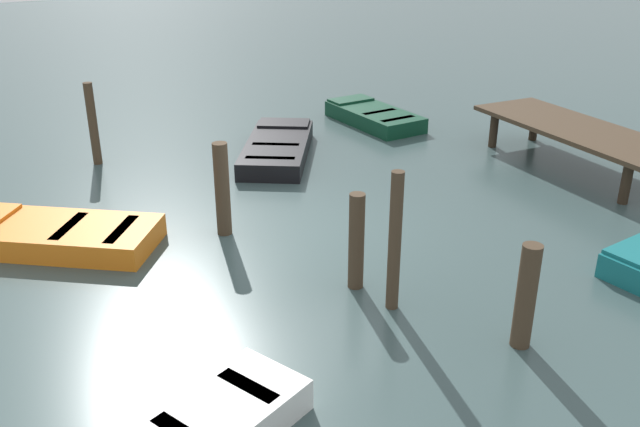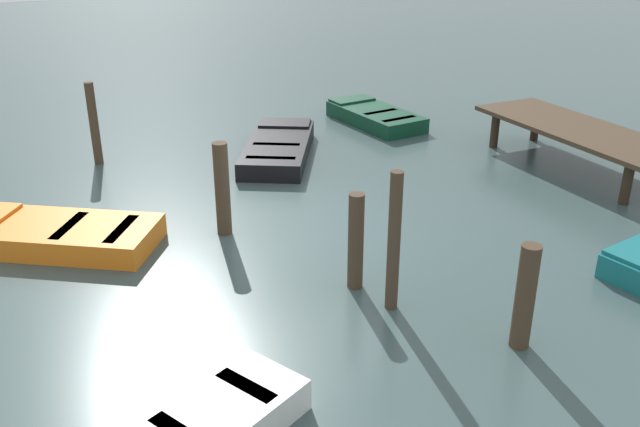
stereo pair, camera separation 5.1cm
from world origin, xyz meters
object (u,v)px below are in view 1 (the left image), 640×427
rowboat_dark_green (374,116)px  rowboat_orange (54,234)px  mooring_piling_mid_right (356,242)px  mooring_piling_center (93,124)px  mooring_piling_near_right (222,189)px  mooring_piling_near_left (526,297)px  mooring_piling_mid_left (395,242)px  rowboat_black (277,148)px  dock_segment (577,132)px

rowboat_dark_green → rowboat_orange: 9.62m
mooring_piling_mid_right → mooring_piling_center: bearing=-165.5°
rowboat_dark_green → rowboat_orange: bearing=109.3°
rowboat_orange → mooring_piling_near_right: 2.97m
mooring_piling_mid_right → mooring_piling_near_right: mooring_piling_near_right is taller
mooring_piling_mid_right → mooring_piling_near_left: (2.42, 1.04, -0.03)m
mooring_piling_near_right → mooring_piling_mid_left: (3.57, 1.11, 0.21)m
mooring_piling_near_left → rowboat_dark_green: bearing=156.1°
rowboat_black → mooring_piling_mid_right: mooring_piling_mid_right is taller
mooring_piling_near_right → mooring_piling_mid_left: mooring_piling_mid_left is taller
mooring_piling_near_right → mooring_piling_mid_right: bearing=19.3°
rowboat_orange → mooring_piling_near_left: size_ratio=2.42×
mooring_piling_mid_right → mooring_piling_near_right: bearing=-160.7°
rowboat_dark_green → mooring_piling_near_left: size_ratio=2.00×
rowboat_dark_green → rowboat_black: same height
dock_segment → mooring_piling_center: mooring_piling_center is taller
dock_segment → mooring_piling_mid_right: mooring_piling_mid_right is taller
mooring_piling_mid_left → mooring_piling_center: size_ratio=1.13×
dock_segment → rowboat_dark_green: size_ratio=1.73×
rowboat_orange → mooring_piling_near_left: bearing=165.6°
mooring_piling_mid_right → rowboat_orange: bearing=-135.8°
rowboat_dark_green → rowboat_orange: (3.40, -9.00, -0.00)m
rowboat_orange → mooring_piling_center: size_ratio=1.91×
mooring_piling_mid_right → rowboat_black: bearing=163.7°
mooring_piling_mid_left → mooring_piling_mid_right: bearing=-170.6°
rowboat_dark_green → mooring_piling_center: (-0.54, -7.31, 0.72)m
dock_segment → rowboat_orange: bearing=-95.0°
rowboat_dark_green → mooring_piling_center: bearing=84.4°
rowboat_black → mooring_piling_near_right: bearing=174.4°
rowboat_orange → rowboat_black: size_ratio=0.98×
mooring_piling_mid_left → mooring_piling_near_left: 1.91m
rowboat_black → mooring_piling_near_left: mooring_piling_near_left is taller
mooring_piling_mid_right → mooring_piling_near_right: (-2.80, -0.98, 0.08)m
rowboat_dark_green → mooring_piling_mid_right: mooring_piling_mid_right is taller
mooring_piling_center → mooring_piling_near_left: 10.61m
rowboat_black → mooring_piling_near_right: mooring_piling_near_right is taller
mooring_piling_near_left → rowboat_orange: bearing=-142.7°
mooring_piling_mid_right → mooring_piling_near_right: 2.96m
mooring_piling_near_left → rowboat_black: bearing=175.0°
rowboat_dark_green → mooring_piling_near_left: bearing=154.7°
rowboat_black → mooring_piling_mid_left: (6.87, -1.65, 0.84)m
mooring_piling_near_right → mooring_piling_near_left: (5.22, 2.02, -0.11)m
rowboat_orange → mooring_piling_near_right: (1.01, 2.72, 0.63)m
rowboat_orange → mooring_piling_center: 4.34m
dock_segment → mooring_piling_near_right: 8.19m
mooring_piling_mid_right → mooring_piling_center: mooring_piling_center is taller
mooring_piling_near_right → mooring_piling_center: (-4.95, -1.03, 0.09)m
rowboat_orange → mooring_piling_mid_right: (3.81, 3.70, 0.55)m
rowboat_orange → mooring_piling_near_right: bearing=-162.1°
rowboat_black → mooring_piling_center: (-1.65, -3.79, 0.72)m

